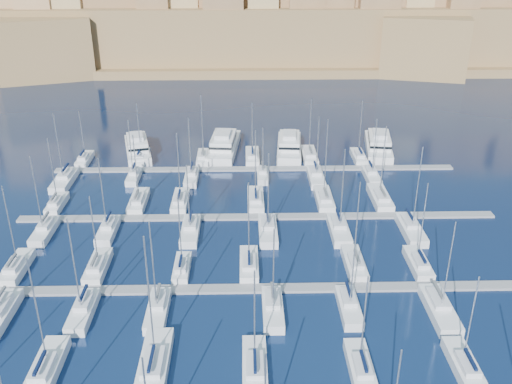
{
  "coord_description": "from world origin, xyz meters",
  "views": [
    {
      "loc": [
        -2.12,
        -79.34,
        46.79
      ],
      "look_at": [
        -0.3,
        6.0,
        6.93
      ],
      "focal_mm": 40.0,
      "sensor_mm": 36.0,
      "label": 1
    }
  ],
  "objects_px": {
    "motor_yacht_b": "(224,145)",
    "motor_yacht_a": "(137,147)",
    "sailboat_2": "(154,363)",
    "sailboat_4": "(360,367)",
    "motor_yacht_d": "(379,144)",
    "motor_yacht_c": "(289,146)"
  },
  "relations": [
    {
      "from": "sailboat_4",
      "to": "motor_yacht_b",
      "type": "height_order",
      "value": "sailboat_4"
    },
    {
      "from": "sailboat_2",
      "to": "motor_yacht_b",
      "type": "xyz_separation_m",
      "value": [
        5.94,
        70.34,
        0.94
      ]
    },
    {
      "from": "motor_yacht_b",
      "to": "motor_yacht_d",
      "type": "xyz_separation_m",
      "value": [
        35.31,
        -0.56,
        0.0
      ]
    },
    {
      "from": "motor_yacht_a",
      "to": "motor_yacht_b",
      "type": "height_order",
      "value": "same"
    },
    {
      "from": "sailboat_4",
      "to": "motor_yacht_b",
      "type": "relative_size",
      "value": 0.67
    },
    {
      "from": "motor_yacht_b",
      "to": "motor_yacht_c",
      "type": "bearing_deg",
      "value": -3.21
    },
    {
      "from": "sailboat_2",
      "to": "motor_yacht_c",
      "type": "distance_m",
      "value": 72.56
    },
    {
      "from": "motor_yacht_c",
      "to": "motor_yacht_d",
      "type": "bearing_deg",
      "value": 0.76
    },
    {
      "from": "sailboat_2",
      "to": "motor_yacht_a",
      "type": "relative_size",
      "value": 1.02
    },
    {
      "from": "motor_yacht_c",
      "to": "motor_yacht_a",
      "type": "bearing_deg",
      "value": -179.29
    },
    {
      "from": "sailboat_2",
      "to": "sailboat_4",
      "type": "relative_size",
      "value": 1.34
    },
    {
      "from": "motor_yacht_a",
      "to": "sailboat_2",
      "type": "bearing_deg",
      "value": -79.02
    },
    {
      "from": "motor_yacht_d",
      "to": "sailboat_2",
      "type": "bearing_deg",
      "value": -120.59
    },
    {
      "from": "motor_yacht_d",
      "to": "motor_yacht_a",
      "type": "bearing_deg",
      "value": -179.27
    },
    {
      "from": "motor_yacht_b",
      "to": "motor_yacht_a",
      "type": "bearing_deg",
      "value": -176.28
    },
    {
      "from": "sailboat_4",
      "to": "motor_yacht_c",
      "type": "bearing_deg",
      "value": 92.42
    },
    {
      "from": "sailboat_2",
      "to": "motor_yacht_c",
      "type": "relative_size",
      "value": 0.99
    },
    {
      "from": "sailboat_2",
      "to": "motor_yacht_d",
      "type": "relative_size",
      "value": 0.95
    },
    {
      "from": "motor_yacht_d",
      "to": "motor_yacht_b",
      "type": "bearing_deg",
      "value": 179.08
    },
    {
      "from": "motor_yacht_d",
      "to": "motor_yacht_c",
      "type": "bearing_deg",
      "value": -179.24
    },
    {
      "from": "sailboat_2",
      "to": "motor_yacht_c",
      "type": "bearing_deg",
      "value": 73.32
    },
    {
      "from": "motor_yacht_b",
      "to": "motor_yacht_d",
      "type": "distance_m",
      "value": 35.31
    }
  ]
}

